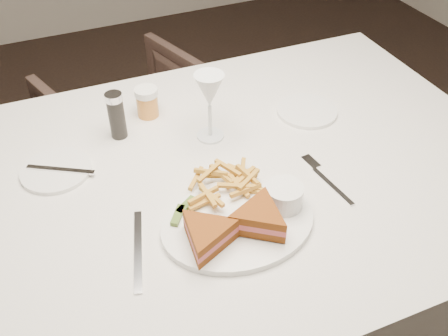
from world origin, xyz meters
TOP-DOWN VIEW (x-y plane):
  - table at (0.11, -0.01)m, footprint 1.46×0.99m
  - chair_far at (0.12, 0.84)m, footprint 0.73×0.70m
  - table_setting at (0.09, -0.07)m, footprint 0.81×0.63m

SIDE VIEW (x-z plane):
  - chair_far at x=0.12m, z-range 0.00..0.61m
  - table at x=0.11m, z-range 0.00..0.75m
  - table_setting at x=0.09m, z-range 0.70..0.88m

